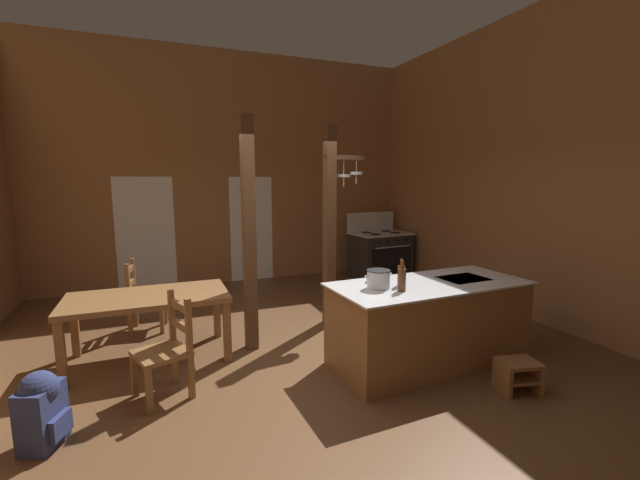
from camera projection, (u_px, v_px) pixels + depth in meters
name	position (u px, v px, depth m)	size (l,w,h in m)	color
ground_plane	(306.00, 372.00, 4.39)	(7.85, 8.95, 0.10)	brown
wall_back	(231.00, 170.00, 7.85)	(7.85, 0.14, 4.37)	#93663F
wall_right	(560.00, 165.00, 5.40)	(0.14, 8.95, 4.37)	#93663F
glazed_door_back_left	(146.00, 234.00, 7.36)	(1.00, 0.01, 2.05)	white
glazed_panel_back_right	(252.00, 229.00, 8.09)	(0.84, 0.01, 2.05)	white
kitchen_island	(428.00, 323.00, 4.46)	(2.20, 1.05, 0.90)	brown
stove_range	(380.00, 254.00, 8.31)	(1.21, 0.91, 1.32)	#282828
support_post_with_pot_rack	(331.00, 221.00, 5.58)	(0.61, 0.22, 2.72)	brown
support_post_center	(249.00, 236.00, 4.71)	(0.14, 0.14, 2.72)	brown
step_stool	(518.00, 373.00, 3.88)	(0.42, 0.36, 0.30)	brown
dining_table	(148.00, 303.00, 4.51)	(1.70, 0.90, 0.74)	brown
ladderback_chair_near_window	(167.00, 349.00, 3.76)	(0.56, 0.56, 0.95)	brown
ladderback_chair_by_post	(143.00, 297.00, 5.42)	(0.50, 0.50, 0.95)	brown
backpack	(41.00, 407.00, 3.06)	(0.37, 0.38, 0.60)	navy
stockpot_on_counter	(378.00, 279.00, 4.16)	(0.31, 0.24, 0.19)	silver
mixing_bowl_on_counter	(375.00, 279.00, 4.41)	(0.19, 0.19, 0.07)	slate
bottle_tall_on_counter	(402.00, 279.00, 4.04)	(0.08, 0.08, 0.31)	#56331E
bottle_short_on_counter	(401.00, 275.00, 4.25)	(0.08, 0.08, 0.28)	#56331E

